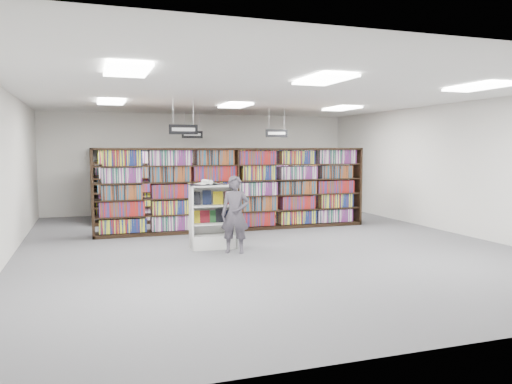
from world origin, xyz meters
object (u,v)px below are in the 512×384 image
object	(u,v)px
endcap_display	(213,226)
shopper	(235,214)
bookshelf_row_near	(235,189)
open_book	(208,183)

from	to	relation	value
endcap_display	shopper	distance (m)	0.77
bookshelf_row_near	endcap_display	size ratio (longest dim) A/B	5.27
bookshelf_row_near	endcap_display	xyz separation A→B (m)	(-1.10, -2.07, -0.59)
endcap_display	open_book	size ratio (longest dim) A/B	1.70
bookshelf_row_near	endcap_display	world-z (taller)	bookshelf_row_near
shopper	open_book	bearing A→B (deg)	144.36
endcap_display	open_book	world-z (taller)	open_book
endcap_display	shopper	bearing A→B (deg)	-60.52
bookshelf_row_near	shopper	distance (m)	2.83
shopper	bookshelf_row_near	bearing A→B (deg)	97.21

